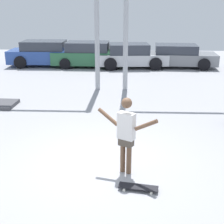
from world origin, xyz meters
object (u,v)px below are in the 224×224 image
parked_car_silver (131,56)px  skateboarder (126,131)px  skateboard (138,187)px  parked_car_green (90,55)px  parked_car_grey (178,56)px  parked_car_blue (47,54)px

parked_car_silver → skateboarder: bearing=-95.4°
skateboard → skateboarder: bearing=119.9°
skateboarder → parked_car_green: 11.99m
parked_car_grey → skateboarder: bearing=-100.0°
skateboarder → parked_car_silver: (0.27, 11.66, -0.31)m
skateboard → parked_car_green: bearing=110.1°
skateboarder → parked_car_grey: (2.92, 11.90, -0.34)m
parked_car_blue → parked_car_silver: (4.86, -0.30, -0.05)m
skateboarder → skateboard: 1.15m
parked_car_silver → parked_car_grey: (2.66, 0.24, -0.03)m
parked_car_blue → parked_car_green: (2.53, -0.15, -0.03)m
skateboarder → parked_car_grey: bearing=105.5°
skateboard → parked_car_blue: 13.54m
skateboard → parked_car_green: (-2.31, 12.48, 0.61)m
parked_car_blue → parked_car_grey: parked_car_blue is taller
skateboarder → parked_car_blue: (-4.59, 11.96, -0.26)m
parked_car_blue → parked_car_green: parked_car_blue is taller
parked_car_silver → parked_car_grey: 2.67m
parked_car_blue → skateboard: bearing=-69.9°
parked_car_grey → parked_car_green: bearing=-175.2°
skateboarder → parked_car_silver: skateboarder is taller
skateboard → parked_car_silver: bearing=99.5°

